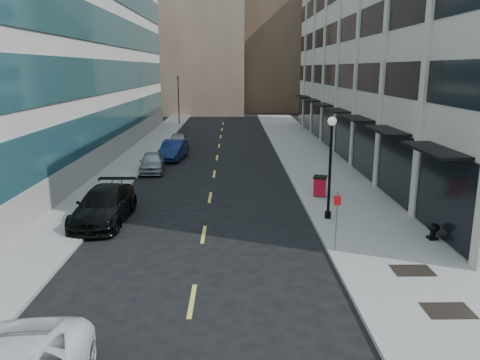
{
  "coord_description": "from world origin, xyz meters",
  "views": [
    {
      "loc": [
        1.3,
        -11.35,
        7.08
      ],
      "look_at": [
        1.61,
        8.86,
        2.24
      ],
      "focal_mm": 35.0,
      "sensor_mm": 36.0,
      "label": 1
    }
  ],
  "objects_px": {
    "car_grey_sedan": "(178,141)",
    "urn_planter": "(433,230)",
    "trash_bin": "(320,185)",
    "sign_post": "(337,213)",
    "car_black_pickup": "(104,205)",
    "car_blue_sedan": "(173,150)",
    "car_silver_sedan": "(152,162)",
    "traffic_signal": "(178,79)",
    "lamppost": "(330,158)"
  },
  "relations": [
    {
      "from": "car_grey_sedan",
      "to": "urn_planter",
      "type": "bearing_deg",
      "value": -63.63
    },
    {
      "from": "trash_bin",
      "to": "sign_post",
      "type": "distance_m",
      "value": 7.97
    },
    {
      "from": "car_grey_sedan",
      "to": "sign_post",
      "type": "distance_m",
      "value": 25.95
    },
    {
      "from": "car_black_pickup",
      "to": "trash_bin",
      "type": "xyz_separation_m",
      "value": [
        10.89,
        3.87,
        -0.04
      ]
    },
    {
      "from": "car_grey_sedan",
      "to": "sign_post",
      "type": "bearing_deg",
      "value": -73.09
    },
    {
      "from": "car_blue_sedan",
      "to": "car_grey_sedan",
      "type": "distance_m",
      "value": 4.78
    },
    {
      "from": "car_silver_sedan",
      "to": "urn_planter",
      "type": "height_order",
      "value": "car_silver_sedan"
    },
    {
      "from": "car_blue_sedan",
      "to": "sign_post",
      "type": "height_order",
      "value": "sign_post"
    },
    {
      "from": "traffic_signal",
      "to": "car_blue_sedan",
      "type": "relative_size",
      "value": 1.52
    },
    {
      "from": "car_silver_sedan",
      "to": "trash_bin",
      "type": "distance_m",
      "value": 12.61
    },
    {
      "from": "car_black_pickup",
      "to": "traffic_signal",
      "type": "bearing_deg",
      "value": 91.76
    },
    {
      "from": "car_blue_sedan",
      "to": "car_grey_sedan",
      "type": "xyz_separation_m",
      "value": [
        -0.17,
        4.77,
        -0.04
      ]
    },
    {
      "from": "trash_bin",
      "to": "lamppost",
      "type": "bearing_deg",
      "value": -76.6
    },
    {
      "from": "car_silver_sedan",
      "to": "car_grey_sedan",
      "type": "bearing_deg",
      "value": 79.39
    },
    {
      "from": "traffic_signal",
      "to": "car_grey_sedan",
      "type": "relative_size",
      "value": 1.65
    },
    {
      "from": "traffic_signal",
      "to": "urn_planter",
      "type": "xyz_separation_m",
      "value": [
        15.1,
        -41.11,
        -5.15
      ]
    },
    {
      "from": "car_black_pickup",
      "to": "car_blue_sedan",
      "type": "height_order",
      "value": "car_black_pickup"
    },
    {
      "from": "sign_post",
      "to": "urn_planter",
      "type": "bearing_deg",
      "value": 17.96
    },
    {
      "from": "car_black_pickup",
      "to": "urn_planter",
      "type": "relative_size",
      "value": 8.06
    },
    {
      "from": "traffic_signal",
      "to": "sign_post",
      "type": "xyz_separation_m",
      "value": [
        10.8,
        -42.17,
        -4.06
      ]
    },
    {
      "from": "sign_post",
      "to": "urn_planter",
      "type": "xyz_separation_m",
      "value": [
        4.3,
        1.06,
        -1.09
      ]
    },
    {
      "from": "car_black_pickup",
      "to": "car_grey_sedan",
      "type": "relative_size",
      "value": 1.3
    },
    {
      "from": "car_black_pickup",
      "to": "sign_post",
      "type": "height_order",
      "value": "sign_post"
    },
    {
      "from": "traffic_signal",
      "to": "lamppost",
      "type": "height_order",
      "value": "traffic_signal"
    },
    {
      "from": "trash_bin",
      "to": "sign_post",
      "type": "xyz_separation_m",
      "value": [
        -0.82,
        -7.88,
        0.9
      ]
    },
    {
      "from": "sign_post",
      "to": "urn_planter",
      "type": "height_order",
      "value": "sign_post"
    },
    {
      "from": "car_blue_sedan",
      "to": "lamppost",
      "type": "xyz_separation_m",
      "value": [
        9.22,
        -15.67,
        2.28
      ]
    },
    {
      "from": "urn_planter",
      "to": "car_silver_sedan",
      "type": "bearing_deg",
      "value": 135.25
    },
    {
      "from": "trash_bin",
      "to": "car_silver_sedan",
      "type": "bearing_deg",
      "value": 164.31
    },
    {
      "from": "car_black_pickup",
      "to": "sign_post",
      "type": "relative_size",
      "value": 2.37
    },
    {
      "from": "trash_bin",
      "to": "urn_planter",
      "type": "bearing_deg",
      "value": -44.8
    },
    {
      "from": "traffic_signal",
      "to": "trash_bin",
      "type": "distance_m",
      "value": 36.55
    },
    {
      "from": "car_silver_sedan",
      "to": "trash_bin",
      "type": "bearing_deg",
      "value": -39.83
    },
    {
      "from": "lamppost",
      "to": "urn_planter",
      "type": "distance_m",
      "value": 5.36
    },
    {
      "from": "car_grey_sedan",
      "to": "trash_bin",
      "type": "relative_size",
      "value": 3.72
    },
    {
      "from": "car_silver_sedan",
      "to": "car_grey_sedan",
      "type": "relative_size",
      "value": 0.96
    },
    {
      "from": "car_silver_sedan",
      "to": "urn_planter",
      "type": "bearing_deg",
      "value": -50.76
    },
    {
      "from": "car_black_pickup",
      "to": "car_grey_sedan",
      "type": "distance_m",
      "value": 20.39
    },
    {
      "from": "traffic_signal",
      "to": "car_black_pickup",
      "type": "bearing_deg",
      "value": -88.91
    },
    {
      "from": "trash_bin",
      "to": "car_blue_sedan",
      "type": "bearing_deg",
      "value": 147.35
    },
    {
      "from": "car_blue_sedan",
      "to": "lamppost",
      "type": "distance_m",
      "value": 18.33
    },
    {
      "from": "traffic_signal",
      "to": "car_black_pickup",
      "type": "relative_size",
      "value": 1.26
    },
    {
      "from": "lamppost",
      "to": "sign_post",
      "type": "bearing_deg",
      "value": -97.12
    },
    {
      "from": "car_silver_sedan",
      "to": "lamppost",
      "type": "distance_m",
      "value": 15.14
    },
    {
      "from": "car_blue_sedan",
      "to": "urn_planter",
      "type": "xyz_separation_m",
      "value": [
        13.03,
        -18.53,
        -0.19
      ]
    },
    {
      "from": "car_silver_sedan",
      "to": "sign_post",
      "type": "height_order",
      "value": "sign_post"
    },
    {
      "from": "trash_bin",
      "to": "urn_planter",
      "type": "xyz_separation_m",
      "value": [
        3.48,
        -6.82,
        -0.2
      ]
    },
    {
      "from": "car_silver_sedan",
      "to": "urn_planter",
      "type": "distance_m",
      "value": 19.66
    },
    {
      "from": "car_silver_sedan",
      "to": "urn_planter",
      "type": "relative_size",
      "value": 5.93
    },
    {
      "from": "traffic_signal",
      "to": "car_silver_sedan",
      "type": "height_order",
      "value": "traffic_signal"
    }
  ]
}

